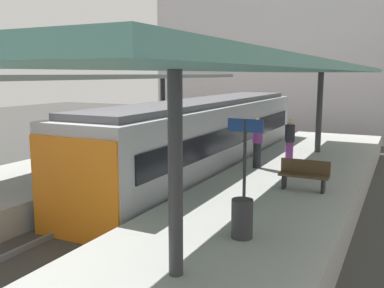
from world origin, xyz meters
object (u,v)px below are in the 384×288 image
Objects in this scene: platform_bench at (304,174)px; passenger_mid_platform at (290,140)px; litter_bin at (242,219)px; passenger_near_bench at (257,142)px; platform_sign at (245,143)px; commuter_train at (206,139)px.

passenger_mid_platform reaches higher than platform_bench.
passenger_near_bench is (-1.78, 6.46, 0.52)m from litter_bin.
platform_bench is 0.85× the size of passenger_mid_platform.
platform_sign is (-1.00, -2.27, 1.16)m from platform_bench.
commuter_train reaches higher than platform_bench.
commuter_train is 8.54m from litter_bin.
platform_sign reaches higher than litter_bin.
platform_bench is 4.23m from litter_bin.
commuter_train is 8.71× the size of passenger_near_bench.
platform_sign is at bearing -56.85° from commuter_train.
platform_bench is 2.74m from platform_sign.
passenger_near_bench is at bearing -122.45° from passenger_mid_platform.
litter_bin is (-0.35, -4.22, -0.06)m from platform_bench.
platform_sign is 2.76× the size of litter_bin.
platform_sign is 5.87m from passenger_mid_platform.
platform_sign is 1.34× the size of passenger_mid_platform.
commuter_train reaches higher than platform_sign.
passenger_near_bench is at bearing -21.40° from commuter_train.
litter_bin is at bearing -74.61° from passenger_near_bench.
commuter_train is 9.25× the size of passenger_mid_platform.
platform_sign is 2.39m from litter_bin.
commuter_train is at bearing -174.03° from passenger_mid_platform.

